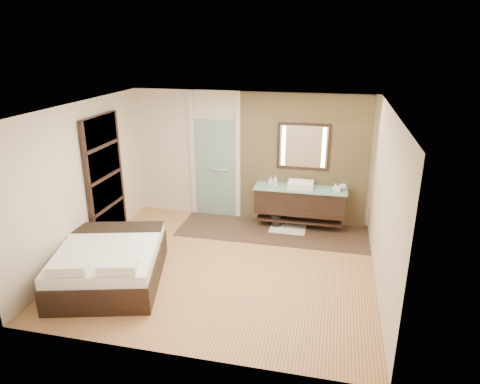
% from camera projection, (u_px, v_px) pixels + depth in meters
% --- Properties ---
extents(floor, '(5.00, 5.00, 0.00)m').
position_uv_depth(floor, '(224.00, 266.00, 7.33)').
color(floor, '#945E3E').
rests_on(floor, ground).
extents(tile_strip, '(3.80, 1.30, 0.01)m').
position_uv_depth(tile_strip, '(272.00, 231.00, 8.67)').
color(tile_strip, '#3B2920').
rests_on(tile_strip, floor).
extents(stone_wall, '(2.60, 0.08, 2.70)m').
position_uv_depth(stone_wall, '(303.00, 160.00, 8.68)').
color(stone_wall, tan).
rests_on(stone_wall, floor).
extents(vanity, '(1.85, 0.55, 0.88)m').
position_uv_depth(vanity, '(300.00, 201.00, 8.67)').
color(vanity, black).
rests_on(vanity, stone_wall).
extents(mirror_unit, '(1.06, 0.04, 0.96)m').
position_uv_depth(mirror_unit, '(304.00, 147.00, 8.53)').
color(mirror_unit, black).
rests_on(mirror_unit, stone_wall).
extents(frosted_door, '(1.10, 0.12, 2.70)m').
position_uv_depth(frosted_door, '(215.00, 165.00, 9.12)').
color(frosted_door, silver).
rests_on(frosted_door, floor).
extents(shoji_partition, '(0.06, 1.20, 2.40)m').
position_uv_depth(shoji_partition, '(106.00, 179.00, 7.98)').
color(shoji_partition, black).
rests_on(shoji_partition, floor).
extents(bed, '(2.00, 2.28, 0.75)m').
position_uv_depth(bed, '(110.00, 264.00, 6.79)').
color(bed, black).
rests_on(bed, floor).
extents(bath_mat, '(0.73, 0.51, 0.02)m').
position_uv_depth(bath_mat, '(288.00, 229.00, 8.73)').
color(bath_mat, silver).
rests_on(bath_mat, floor).
extents(waste_bin, '(0.27, 0.27, 0.27)m').
position_uv_depth(waste_bin, '(276.00, 220.00, 8.85)').
color(waste_bin, black).
rests_on(waste_bin, floor).
extents(tissue_box, '(0.15, 0.15, 0.10)m').
position_uv_depth(tissue_box, '(337.00, 189.00, 8.33)').
color(tissue_box, silver).
rests_on(tissue_box, vanity).
extents(soap_bottle_a, '(0.11, 0.11, 0.24)m').
position_uv_depth(soap_bottle_a, '(275.00, 181.00, 8.56)').
color(soap_bottle_a, silver).
rests_on(soap_bottle_a, vanity).
extents(soap_bottle_b, '(0.09, 0.09, 0.17)m').
position_uv_depth(soap_bottle_b, '(271.00, 181.00, 8.71)').
color(soap_bottle_b, '#B2B2B2').
rests_on(soap_bottle_b, vanity).
extents(soap_bottle_c, '(0.16, 0.16, 0.16)m').
position_uv_depth(soap_bottle_c, '(336.00, 187.00, 8.33)').
color(soap_bottle_c, '#A9D4D2').
rests_on(soap_bottle_c, vanity).
extents(cup, '(0.14, 0.14, 0.11)m').
position_uv_depth(cup, '(343.00, 187.00, 8.44)').
color(cup, white).
rests_on(cup, vanity).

